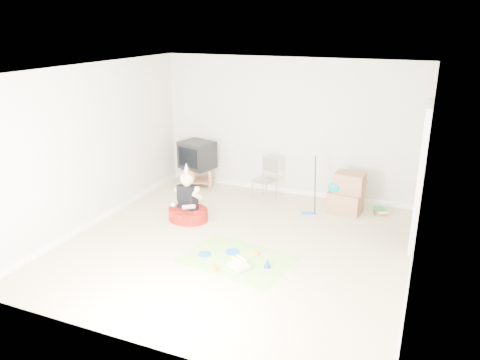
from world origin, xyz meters
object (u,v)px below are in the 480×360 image
at_px(seated_woman, 188,207).
at_px(folding_chair, 265,180).
at_px(crt_tv, 197,155).
at_px(birthday_cake, 239,266).
at_px(cardboard_boxes, 346,193).
at_px(tv_stand, 198,175).

bearing_deg(seated_woman, folding_chair, 57.69).
xyz_separation_m(crt_tv, folding_chair, (1.52, -0.21, -0.26)).
xyz_separation_m(seated_woman, birthday_cake, (1.45, -1.20, -0.18)).
relative_size(folding_chair, cardboard_boxes, 1.12).
relative_size(tv_stand, seated_woman, 0.70).
xyz_separation_m(cardboard_boxes, seated_woman, (-2.40, -1.38, -0.12)).
bearing_deg(seated_woman, tv_stand, 112.07).
relative_size(folding_chair, birthday_cake, 2.43).
bearing_deg(seated_woman, cardboard_boxes, 29.88).
distance_m(tv_stand, folding_chair, 1.54).
relative_size(folding_chair, seated_woman, 0.80).
relative_size(crt_tv, cardboard_boxes, 0.87).
distance_m(seated_woman, birthday_cake, 1.89).
distance_m(crt_tv, birthday_cake, 3.54).
relative_size(tv_stand, folding_chair, 0.87).
bearing_deg(crt_tv, cardboard_boxes, 12.60).
height_order(tv_stand, crt_tv, crt_tv).
bearing_deg(crt_tv, birthday_cake, -36.68).
distance_m(tv_stand, birthday_cake, 3.49).
xyz_separation_m(folding_chair, cardboard_boxes, (1.53, -0.00, -0.05)).
height_order(cardboard_boxes, seated_woman, seated_woman).
bearing_deg(birthday_cake, seated_woman, 140.23).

